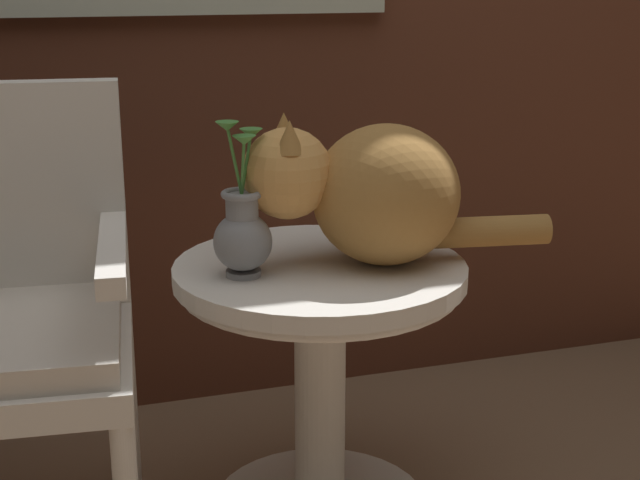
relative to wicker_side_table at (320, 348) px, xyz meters
The scene contains 3 objects.
wicker_side_table is the anchor object (origin of this frame).
cat 0.34m from the wicker_side_table, 14.32° to the right, with size 0.62×0.32×0.30m.
pewter_vase_with_ivy 0.32m from the wicker_side_table, behind, with size 0.11×0.11×0.30m.
Camera 1 is at (-0.45, -1.56, 1.14)m, focal length 52.20 mm.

